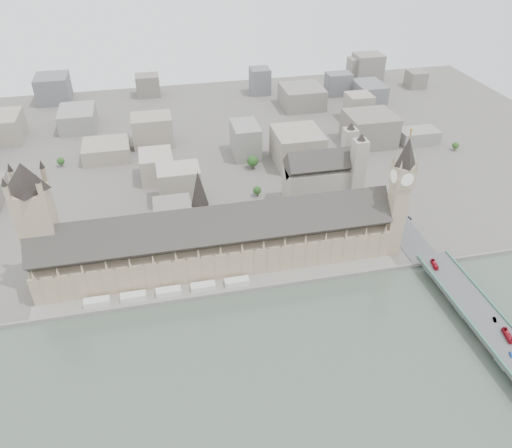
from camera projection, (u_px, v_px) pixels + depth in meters
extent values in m
plane|color=#595651|center=(222.00, 281.00, 373.62)|extent=(900.00, 900.00, 0.00)
cube|color=gray|center=(225.00, 293.00, 360.69)|extent=(600.00, 1.50, 3.00)
cube|color=gray|center=(224.00, 287.00, 367.01)|extent=(270.00, 15.00, 2.00)
cube|color=silver|center=(97.00, 302.00, 349.78)|extent=(18.00, 7.00, 4.00)
cube|color=silver|center=(133.00, 296.00, 354.21)|extent=(18.00, 7.00, 4.00)
cube|color=silver|center=(169.00, 291.00, 358.64)|extent=(18.00, 7.00, 4.00)
cube|color=silver|center=(203.00, 286.00, 363.06)|extent=(18.00, 7.00, 4.00)
cube|color=silver|center=(237.00, 282.00, 367.49)|extent=(18.00, 7.00, 4.00)
cube|color=#9C8869|center=(217.00, 252.00, 382.66)|extent=(265.00, 40.00, 25.00)
cube|color=#302C2A|center=(216.00, 228.00, 369.89)|extent=(265.00, 40.73, 40.73)
cube|color=#9C8869|center=(394.00, 219.00, 386.97)|extent=(12.00, 12.00, 62.00)
cube|color=tan|center=(403.00, 175.00, 364.92)|extent=(14.00, 14.00, 16.00)
cylinder|color=white|center=(412.00, 174.00, 366.20)|extent=(0.60, 10.00, 10.00)
cylinder|color=white|center=(394.00, 176.00, 363.65)|extent=(0.60, 10.00, 10.00)
cylinder|color=white|center=(398.00, 171.00, 370.72)|extent=(10.00, 0.60, 10.00)
cylinder|color=white|center=(407.00, 180.00, 359.12)|extent=(10.00, 0.60, 10.00)
cone|color=black|center=(407.00, 152.00, 354.18)|extent=(17.00, 17.00, 22.00)
cylinder|color=gold|center=(411.00, 133.00, 346.26)|extent=(1.00, 1.00, 6.00)
sphere|color=gold|center=(412.00, 129.00, 344.28)|extent=(2.00, 2.00, 2.00)
cone|color=tan|center=(410.00, 156.00, 364.52)|extent=(2.40, 2.40, 8.00)
cone|color=tan|center=(393.00, 157.00, 362.22)|extent=(2.40, 2.40, 8.00)
cone|color=tan|center=(418.00, 164.00, 354.05)|extent=(2.40, 2.40, 8.00)
cone|color=tan|center=(401.00, 166.00, 351.75)|extent=(2.40, 2.40, 8.00)
cube|color=#9C8869|center=(43.00, 239.00, 350.34)|extent=(23.00, 23.00, 80.00)
cone|color=black|center=(24.00, 177.00, 322.07)|extent=(30.00, 30.00, 20.00)
cylinder|color=tan|center=(201.00, 217.00, 368.48)|extent=(12.00, 12.00, 20.00)
cone|color=black|center=(199.00, 189.00, 354.91)|extent=(13.00, 13.00, 28.00)
cube|color=#474749|center=(485.00, 326.00, 328.93)|extent=(25.00, 325.00, 10.25)
cube|color=gray|center=(318.00, 185.00, 459.13)|extent=(60.00, 28.00, 34.00)
cube|color=#302C2A|center=(319.00, 164.00, 446.69)|extent=(60.00, 28.28, 28.28)
cube|color=gray|center=(347.00, 161.00, 465.98)|extent=(12.00, 12.00, 64.00)
cube|color=gray|center=(357.00, 173.00, 446.65)|extent=(12.00, 12.00, 64.00)
imported|color=#B11425|center=(435.00, 264.00, 371.54)|extent=(4.79, 11.49, 3.12)
imported|color=maroon|center=(508.00, 335.00, 313.13)|extent=(5.32, 12.65, 3.43)
imported|color=blue|center=(511.00, 354.00, 301.78)|extent=(2.80, 4.28, 1.36)
imported|color=gray|center=(495.00, 319.00, 325.93)|extent=(3.10, 4.70, 1.46)
imported|color=gray|center=(410.00, 218.00, 424.47)|extent=(2.56, 5.39, 1.52)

